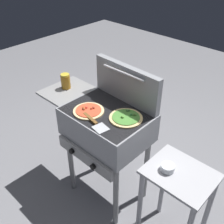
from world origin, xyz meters
name	(u,v)px	position (x,y,z in m)	size (l,w,h in m)	color
ground_plane	(108,191)	(0.00, 0.00, 0.00)	(8.00, 8.00, 0.00)	gray
grill	(106,126)	(-0.01, 0.00, 0.76)	(0.96, 0.53, 0.90)	gray
grill_lid_open	(126,84)	(0.00, 0.21, 1.05)	(0.63, 0.09, 0.30)	gray
pizza_veggie	(126,118)	(0.16, 0.03, 0.91)	(0.24, 0.24, 0.03)	#E0C17F
pizza_pepperoni	(89,111)	(-0.10, -0.10, 0.91)	(0.23, 0.23, 0.03)	beige
sauce_jar	(66,81)	(-0.51, 0.02, 0.96)	(0.08, 0.08, 0.13)	#B77A1E
spatula	(94,123)	(0.04, -0.17, 0.91)	(0.27, 0.11, 0.02)	#B7BABF
prep_table	(176,194)	(0.66, 0.00, 0.52)	(0.44, 0.36, 0.73)	#B2B2B7
topping_bowl_near	(168,168)	(0.58, -0.04, 0.75)	(0.09, 0.09, 0.04)	silver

